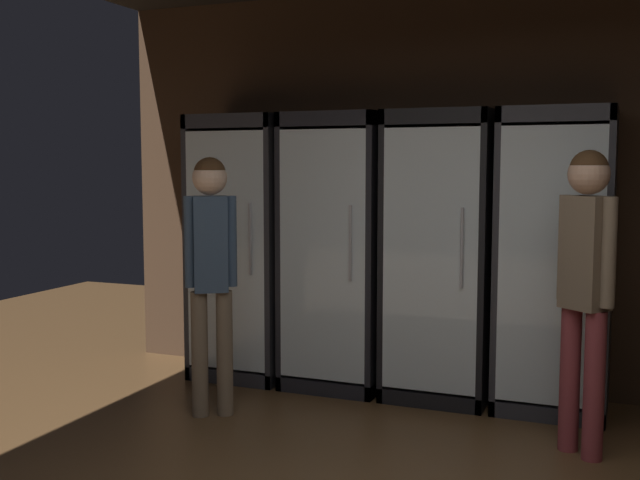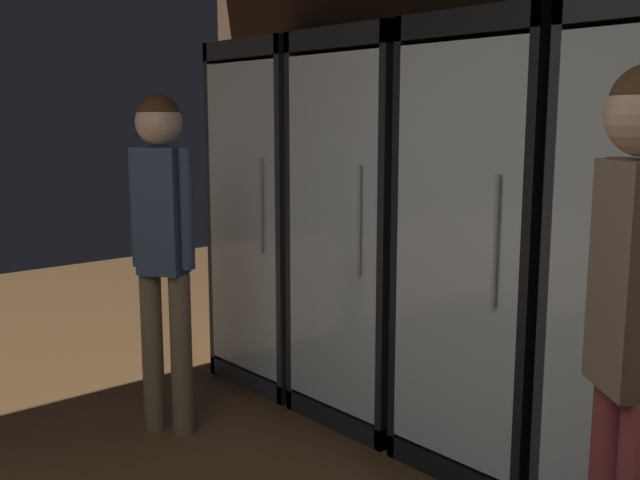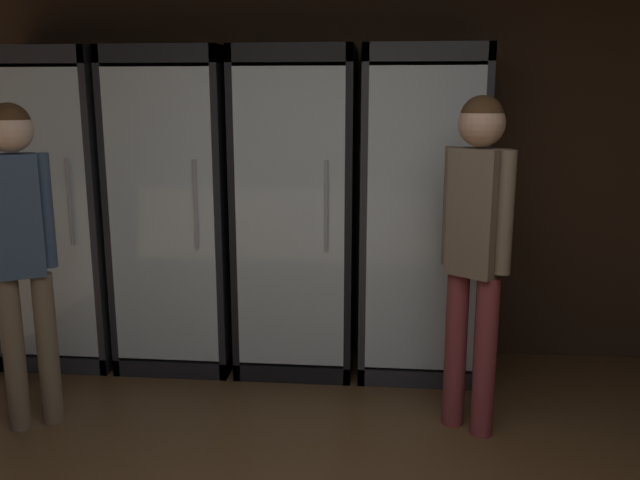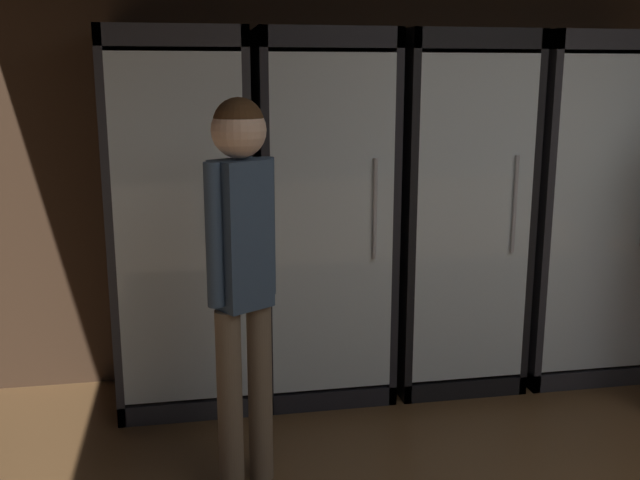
{
  "view_description": "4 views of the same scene",
  "coord_description": "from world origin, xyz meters",
  "px_view_note": "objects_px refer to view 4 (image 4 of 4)",
  "views": [
    {
      "loc": [
        0.73,
        -2.35,
        1.58
      ],
      "look_at": [
        -1.25,
        2.57,
        1.05
      ],
      "focal_mm": 43.4,
      "sensor_mm": 36.0,
      "label": 1
    },
    {
      "loc": [
        1.39,
        0.11,
        1.52
      ],
      "look_at": [
        -1.49,
        2.62,
        0.88
      ],
      "focal_mm": 41.5,
      "sensor_mm": 36.0,
      "label": 2
    },
    {
      "loc": [
        0.07,
        -1.17,
        1.63
      ],
      "look_at": [
        -0.29,
        2.68,
        0.81
      ],
      "focal_mm": 37.06,
      "sensor_mm": 36.0,
      "label": 3
    },
    {
      "loc": [
        -1.86,
        -1.0,
        1.69
      ],
      "look_at": [
        -1.18,
        2.72,
        0.84
      ],
      "focal_mm": 40.65,
      "sensor_mm": 36.0,
      "label": 4
    }
  ],
  "objects_px": {
    "cooler_far_left": "(181,224)",
    "cooler_left": "(321,220)",
    "cooler_right": "(573,213)",
    "shopper_near": "(242,253)",
    "cooler_center": "(451,216)"
  },
  "relations": [
    {
      "from": "cooler_far_left",
      "to": "cooler_left",
      "type": "relative_size",
      "value": 1.0
    },
    {
      "from": "cooler_right",
      "to": "cooler_center",
      "type": "bearing_deg",
      "value": -179.94
    },
    {
      "from": "cooler_far_left",
      "to": "cooler_left",
      "type": "bearing_deg",
      "value": -0.05
    },
    {
      "from": "cooler_far_left",
      "to": "cooler_center",
      "type": "distance_m",
      "value": 1.47
    },
    {
      "from": "cooler_far_left",
      "to": "cooler_left",
      "type": "xyz_separation_m",
      "value": [
        0.73,
        -0.0,
        -0.0
      ]
    },
    {
      "from": "cooler_right",
      "to": "shopper_near",
      "type": "bearing_deg",
      "value": -154.29
    },
    {
      "from": "cooler_right",
      "to": "cooler_far_left",
      "type": "bearing_deg",
      "value": 179.99
    },
    {
      "from": "cooler_far_left",
      "to": "shopper_near",
      "type": "xyz_separation_m",
      "value": [
        0.24,
        -0.94,
        0.07
      ]
    },
    {
      "from": "cooler_far_left",
      "to": "cooler_center",
      "type": "height_order",
      "value": "same"
    },
    {
      "from": "cooler_center",
      "to": "cooler_right",
      "type": "height_order",
      "value": "same"
    },
    {
      "from": "cooler_right",
      "to": "cooler_left",
      "type": "bearing_deg",
      "value": -179.98
    },
    {
      "from": "cooler_center",
      "to": "cooler_right",
      "type": "xyz_separation_m",
      "value": [
        0.73,
        0.0,
        -0.01
      ]
    },
    {
      "from": "cooler_center",
      "to": "shopper_near",
      "type": "bearing_deg",
      "value": -142.46
    },
    {
      "from": "cooler_right",
      "to": "shopper_near",
      "type": "height_order",
      "value": "cooler_right"
    },
    {
      "from": "cooler_center",
      "to": "cooler_far_left",
      "type": "bearing_deg",
      "value": 179.96
    }
  ]
}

